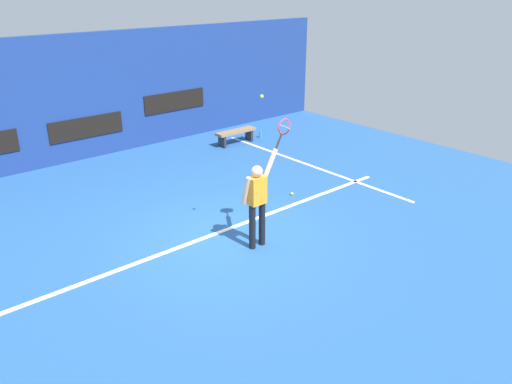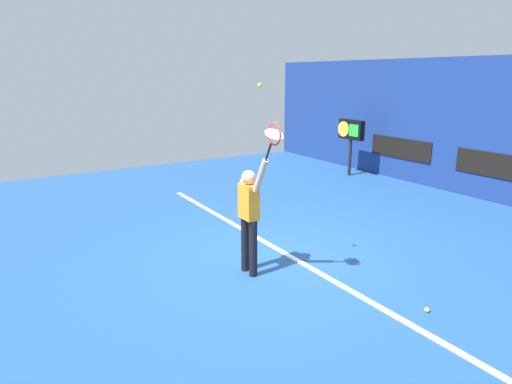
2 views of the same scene
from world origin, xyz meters
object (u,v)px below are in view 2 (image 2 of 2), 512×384
object	(u,v)px
tennis_ball	(260,85)
scoreboard_clock	(351,132)
tennis_racket	(273,136)
spare_ball	(427,310)
tennis_player	(249,213)

from	to	relation	value
tennis_ball	scoreboard_clock	bearing A→B (deg)	126.32
tennis_ball	tennis_racket	bearing A→B (deg)	-9.94
tennis_racket	tennis_ball	distance (m)	0.83
scoreboard_clock	spare_ball	bearing A→B (deg)	-36.34
tennis_racket	spare_ball	world-z (taller)	tennis_racket
tennis_player	spare_ball	size ratio (longest dim) A/B	28.58
tennis_player	tennis_ball	distance (m)	1.95
tennis_ball	spare_ball	bearing A→B (deg)	31.43
tennis_player	scoreboard_clock	bearing A→B (deg)	124.94
tennis_ball	scoreboard_clock	world-z (taller)	tennis_ball
tennis_ball	scoreboard_clock	xyz separation A→B (m)	(-4.63, 6.30, -1.59)
tennis_player	tennis_racket	bearing A→B (deg)	-0.37
tennis_racket	tennis_ball	bearing A→B (deg)	170.06
spare_ball	tennis_player	bearing A→B (deg)	-149.03
tennis_racket	scoreboard_clock	xyz separation A→B (m)	(-5.11, 6.38, -0.92)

